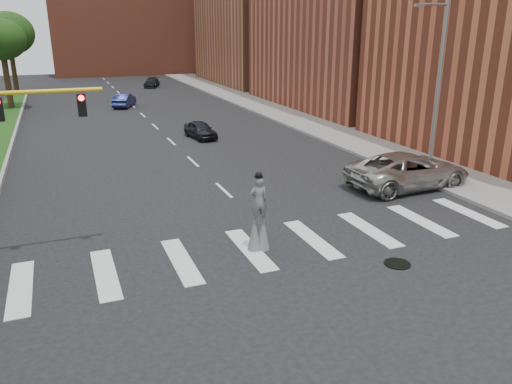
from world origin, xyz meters
name	(u,v)px	position (x,y,z in m)	size (l,w,h in m)	color
ground_plane	(293,255)	(0.00, 0.00, 0.00)	(160.00, 160.00, 0.00)	black
median_curb	(9,153)	(-10.45, 20.00, 0.14)	(0.20, 60.00, 0.28)	gray
sidewalk_right	(298,118)	(12.50, 25.00, 0.09)	(5.00, 90.00, 0.18)	gray
manhole	(397,264)	(3.00, -2.00, 0.02)	(0.90, 0.90, 0.04)	black
building_far	(269,10)	(22.00, 54.00, 10.00)	(16.00, 22.00, 20.00)	#985238
building_backdrop	(129,19)	(6.00, 78.00, 9.00)	(26.00, 14.00, 18.00)	#9B4630
streetlight	(437,86)	(10.90, 6.00, 4.90)	(2.05, 0.20, 9.00)	slate
stilt_performer	(259,220)	(-0.99, 0.89, 1.17)	(0.84, 0.55, 2.97)	black
suv_crossing	(408,170)	(8.85, 5.04, 0.89)	(2.95, 6.40, 1.78)	#A4A29B
car_near	(200,130)	(2.26, 20.31, 0.62)	(1.46, 3.62, 1.23)	black
car_mid	(124,100)	(-0.88, 37.52, 0.68)	(1.44, 4.14, 1.36)	#161E4D
car_far	(152,83)	(4.95, 54.12, 0.59)	(1.66, 4.09, 1.19)	black
tree_6	(1,40)	(-11.43, 39.45, 6.56)	(4.49, 4.49, 8.55)	black
tree_7	(8,34)	(-11.55, 52.34, 7.00)	(5.76, 5.76, 9.49)	black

